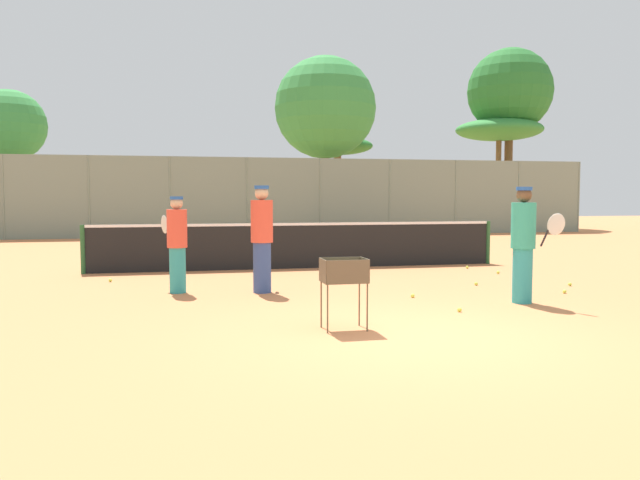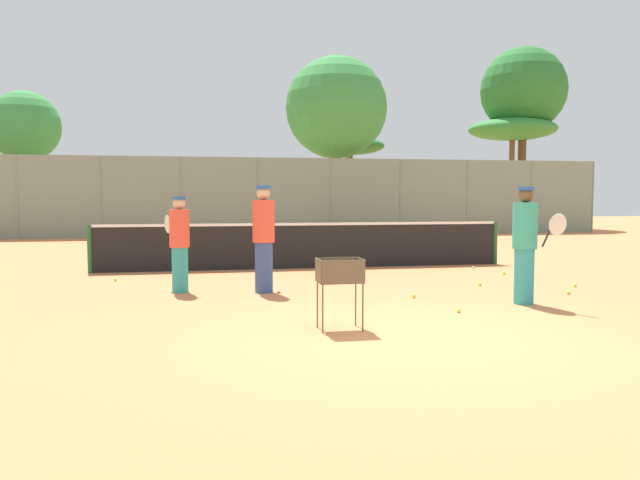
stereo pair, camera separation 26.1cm
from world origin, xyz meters
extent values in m
plane|color=#D37F4C|center=(0.00, 0.00, 0.00)|extent=(80.00, 80.00, 0.00)
cylinder|color=#26592D|center=(-4.81, 7.27, 0.54)|extent=(0.10, 0.10, 1.07)
cylinder|color=#26592D|center=(4.81, 7.27, 0.54)|extent=(0.10, 0.10, 1.07)
cube|color=black|center=(0.00, 7.27, 0.51)|extent=(9.62, 0.01, 1.01)
cube|color=white|center=(0.00, 7.27, 1.04)|extent=(9.62, 0.02, 0.06)
cylinder|color=gray|center=(-9.46, 19.29, 1.66)|extent=(0.08, 0.08, 3.33)
cylinder|color=gray|center=(-6.31, 19.29, 1.66)|extent=(0.08, 0.08, 3.33)
cylinder|color=gray|center=(-3.15, 19.29, 1.66)|extent=(0.08, 0.08, 3.33)
cylinder|color=gray|center=(0.00, 19.29, 1.66)|extent=(0.08, 0.08, 3.33)
cylinder|color=gray|center=(3.15, 19.29, 1.66)|extent=(0.08, 0.08, 3.33)
cylinder|color=gray|center=(6.31, 19.29, 1.66)|extent=(0.08, 0.08, 3.33)
cylinder|color=gray|center=(9.46, 19.29, 1.66)|extent=(0.08, 0.08, 3.33)
cylinder|color=gray|center=(12.62, 19.29, 1.66)|extent=(0.08, 0.08, 3.33)
cylinder|color=gray|center=(15.77, 19.29, 1.66)|extent=(0.08, 0.08, 3.33)
cube|color=gray|center=(0.00, 19.29, 1.66)|extent=(31.54, 0.01, 3.33)
cylinder|color=brown|center=(14.22, 24.22, 2.36)|extent=(0.29, 0.29, 4.71)
ellipsoid|color=#338438|center=(14.22, 24.22, 5.30)|extent=(4.66, 4.66, 1.17)
cylinder|color=brown|center=(-10.14, 23.36, 1.95)|extent=(0.35, 0.35, 3.91)
sphere|color=#388E42|center=(-10.14, 23.36, 4.86)|extent=(3.16, 3.16, 3.16)
cylinder|color=brown|center=(5.23, 24.47, 1.92)|extent=(0.39, 0.39, 3.83)
ellipsoid|color=#28722D|center=(5.23, 24.47, 4.29)|extent=(3.65, 3.65, 0.91)
cylinder|color=brown|center=(3.84, 21.31, 2.19)|extent=(0.35, 0.35, 4.37)
sphere|color=#388E42|center=(3.84, 21.31, 5.78)|extent=(4.69, 4.69, 4.69)
cylinder|color=brown|center=(14.87, 24.32, 3.03)|extent=(0.44, 0.44, 6.06)
sphere|color=#28722D|center=(14.87, 24.32, 7.43)|extent=(4.57, 4.57, 4.57)
cylinder|color=#334C8C|center=(-1.33, 3.80, 0.44)|extent=(0.31, 0.31, 0.89)
cylinder|color=#E54C38|center=(-1.33, 3.80, 1.26)|extent=(0.39, 0.39, 0.74)
sphere|color=#DBB28C|center=(-1.33, 3.80, 1.75)|extent=(0.24, 0.24, 0.24)
cylinder|color=#2659B2|center=(-1.33, 3.80, 1.85)|extent=(0.25, 0.25, 0.06)
cylinder|color=black|center=(-1.24, 4.16, 1.07)|extent=(0.06, 0.15, 0.27)
ellipsoid|color=silver|center=(-1.20, 4.34, 1.29)|extent=(0.12, 0.39, 0.43)
cylinder|color=teal|center=(-2.78, 4.08, 0.40)|extent=(0.28, 0.28, 0.80)
cylinder|color=#E54C38|center=(-2.78, 4.08, 1.13)|extent=(0.35, 0.35, 0.67)
sphere|color=#DBB28C|center=(-2.78, 4.08, 1.57)|extent=(0.22, 0.22, 0.22)
cylinder|color=#2659B2|center=(-2.78, 4.08, 1.66)|extent=(0.23, 0.23, 0.05)
cylinder|color=black|center=(-2.93, 4.41, 0.96)|extent=(0.09, 0.14, 0.27)
ellipsoid|color=silver|center=(-3.00, 4.57, 1.18)|extent=(0.19, 0.37, 0.43)
cylinder|color=teal|center=(2.57, 1.84, 0.43)|extent=(0.31, 0.31, 0.87)
cylinder|color=teal|center=(2.57, 1.84, 1.23)|extent=(0.38, 0.38, 0.72)
sphere|color=brown|center=(2.57, 1.84, 1.71)|extent=(0.24, 0.24, 0.24)
cylinder|color=#2659B2|center=(2.57, 1.84, 1.81)|extent=(0.25, 0.25, 0.06)
cylinder|color=black|center=(2.74, 1.51, 1.05)|extent=(0.09, 0.14, 0.27)
ellipsoid|color=silver|center=(2.82, 1.34, 1.27)|extent=(0.21, 0.37, 0.43)
cylinder|color=brown|center=(-0.95, 0.35, 0.30)|extent=(0.02, 0.02, 0.61)
cylinder|color=brown|center=(-0.44, 0.35, 0.30)|extent=(0.02, 0.02, 0.61)
cylinder|color=brown|center=(-0.95, 0.71, 0.30)|extent=(0.02, 0.02, 0.61)
cylinder|color=brown|center=(-0.44, 0.71, 0.30)|extent=(0.02, 0.02, 0.61)
cube|color=brown|center=(-0.70, 0.53, 0.61)|extent=(0.55, 0.40, 0.01)
cube|color=brown|center=(-0.70, 0.33, 0.76)|extent=(0.55, 0.01, 0.30)
cube|color=brown|center=(-0.70, 0.73, 0.76)|extent=(0.55, 0.01, 0.30)
cube|color=brown|center=(-0.97, 0.53, 0.76)|extent=(0.01, 0.40, 0.30)
cube|color=brown|center=(-0.42, 0.53, 0.76)|extent=(0.01, 0.40, 0.30)
sphere|color=#D1E54C|center=(-0.67, 0.49, 0.70)|extent=(0.07, 0.07, 0.07)
sphere|color=#D1E54C|center=(-0.70, 0.45, 0.70)|extent=(0.07, 0.07, 0.07)
sphere|color=#D1E54C|center=(-0.90, 0.56, 0.65)|extent=(0.07, 0.07, 0.07)
sphere|color=#D1E54C|center=(-0.58, 0.40, 0.70)|extent=(0.07, 0.07, 0.07)
sphere|color=#D1E54C|center=(-0.84, 0.45, 0.65)|extent=(0.07, 0.07, 0.07)
sphere|color=#D1E54C|center=(-0.63, 0.59, 0.70)|extent=(0.07, 0.07, 0.07)
sphere|color=#D1E54C|center=(-0.83, 0.66, 0.65)|extent=(0.07, 0.07, 0.07)
sphere|color=#D1E54C|center=(-0.49, 0.65, 0.70)|extent=(0.07, 0.07, 0.07)
sphere|color=#D1E54C|center=(-0.55, 0.44, 0.65)|extent=(0.07, 0.07, 0.07)
sphere|color=#D1E54C|center=(-0.72, 0.66, 0.70)|extent=(0.07, 0.07, 0.07)
sphere|color=#D1E54C|center=(-0.48, 0.49, 0.70)|extent=(0.07, 0.07, 0.07)
sphere|color=#D1E54C|center=(-0.77, 0.52, 0.70)|extent=(0.07, 0.07, 0.07)
sphere|color=#D1E54C|center=(-0.85, 0.56, 0.65)|extent=(0.07, 0.07, 0.07)
sphere|color=#D1E54C|center=(-0.84, 0.64, 0.70)|extent=(0.07, 0.07, 0.07)
sphere|color=#D1E54C|center=(2.76, 3.78, 0.03)|extent=(0.07, 0.07, 0.07)
sphere|color=#D1E54C|center=(4.04, 5.31, 0.03)|extent=(0.07, 0.07, 0.07)
sphere|color=#D1E54C|center=(-1.24, 4.21, 0.03)|extent=(0.07, 0.07, 0.07)
sphere|color=#D1E54C|center=(4.45, 3.33, 0.03)|extent=(0.07, 0.07, 0.07)
sphere|color=#D1E54C|center=(3.83, 6.39, 0.03)|extent=(0.07, 0.07, 0.07)
sphere|color=#D1E54C|center=(1.26, 1.33, 0.03)|extent=(0.07, 0.07, 0.07)
sphere|color=#D1E54C|center=(3.81, 2.55, 0.03)|extent=(0.07, 0.07, 0.07)
sphere|color=#D1E54C|center=(-4.09, 5.80, 0.03)|extent=(0.07, 0.07, 0.07)
sphere|color=#D1E54C|center=(1.06, 2.70, 0.03)|extent=(0.07, 0.07, 0.07)
cube|color=#B2B7BC|center=(-8.60, 23.80, 0.45)|extent=(4.20, 1.70, 0.90)
cube|color=#33383D|center=(-8.80, 23.80, 1.25)|extent=(2.20, 1.50, 0.70)
camera|label=1|loc=(-2.69, -7.05, 1.69)|focal=35.00mm
camera|label=2|loc=(-2.43, -7.10, 1.69)|focal=35.00mm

